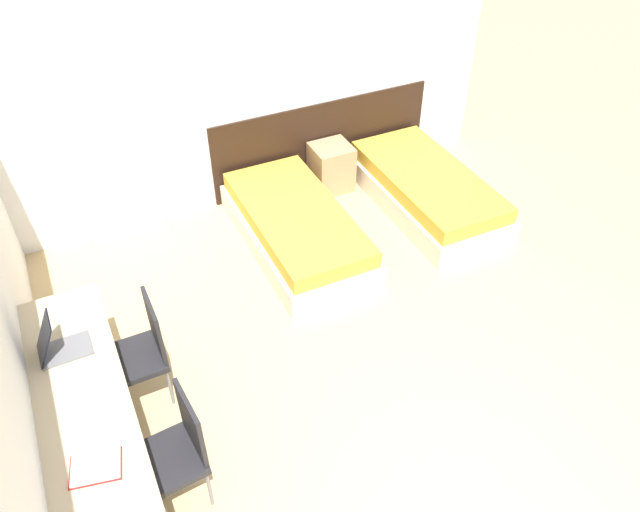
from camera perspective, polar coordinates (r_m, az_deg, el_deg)
The scene contains 11 objects.
wall_back at distance 6.42m, azimuth -7.62°, elevation 15.52°, with size 5.74×0.05×2.70m.
headboard_panel at distance 7.10m, azimuth 0.20°, elevation 10.41°, with size 2.58×0.03×0.93m.
bed_near_window at distance 6.22m, azimuth -2.16°, elevation 2.59°, with size 0.94×1.94×0.42m.
bed_near_door at distance 6.85m, azimuth 9.72°, elevation 5.96°, with size 0.94×1.94×0.42m.
nightstand at distance 7.03m, azimuth 1.04°, elevation 8.12°, with size 0.42×0.40×0.53m.
radiator at distance 6.63m, azimuth -17.43°, elevation 3.82°, with size 0.73×0.12×0.52m.
desk at distance 4.48m, azimuth -20.56°, elevation -13.12°, with size 0.58×2.07×0.76m.
chair_near_laptop at distance 4.86m, azimuth -16.01°, elevation -8.17°, with size 0.44×0.44×0.92m.
chair_near_notebook at distance 4.27m, azimuth -13.05°, elevation -16.83°, with size 0.47×0.47×0.92m.
laptop at distance 4.60m, azimuth -22.81°, elevation -7.59°, with size 0.35×0.24×0.33m.
open_notebook at distance 4.00m, azimuth -19.81°, elevation -17.73°, with size 0.33×0.27×0.02m.
Camera 1 is at (-1.76, -1.38, 4.02)m, focal length 35.00 mm.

